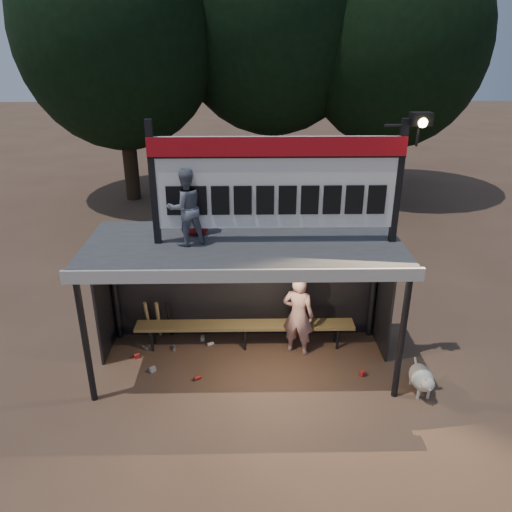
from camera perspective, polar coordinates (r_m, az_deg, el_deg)
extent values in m
plane|color=brown|center=(9.02, -1.25, -12.18)|extent=(80.00, 80.00, 0.00)
imported|color=silver|center=(8.92, 4.83, -6.76)|extent=(0.66, 0.54, 1.55)
imported|color=slate|center=(7.68, -8.06, 5.53)|extent=(0.72, 0.66, 1.20)
imported|color=maroon|center=(8.11, -7.01, 6.07)|extent=(0.56, 0.40, 1.07)
cube|color=#3D3D3F|center=(7.91, -1.39, 1.22)|extent=(5.00, 2.00, 0.12)
cube|color=silver|center=(7.00, -1.42, -2.27)|extent=(5.10, 0.06, 0.20)
cylinder|color=black|center=(8.04, -18.94, -9.12)|extent=(0.10, 0.10, 2.20)
cylinder|color=black|center=(8.00, 16.33, -8.89)|extent=(0.10, 0.10, 2.20)
cylinder|color=black|center=(9.54, -15.91, -3.32)|extent=(0.10, 0.10, 2.20)
cylinder|color=black|center=(9.51, 13.34, -3.11)|extent=(0.10, 0.10, 2.20)
cube|color=black|center=(9.30, -1.30, -3.04)|extent=(5.00, 0.04, 2.20)
cube|color=black|center=(9.22, -17.09, -4.44)|extent=(0.04, 1.00, 2.20)
cube|color=black|center=(9.19, 14.52, -4.22)|extent=(0.04, 1.00, 2.20)
cylinder|color=black|center=(8.88, -1.36, 3.02)|extent=(5.00, 0.06, 0.06)
cube|color=black|center=(7.71, -11.65, 8.08)|extent=(0.10, 0.10, 1.90)
cube|color=black|center=(7.92, 15.96, 8.06)|extent=(0.10, 0.10, 1.90)
cube|color=white|center=(7.60, 2.34, 8.31)|extent=(3.80, 0.08, 1.40)
cube|color=red|center=(7.42, 2.44, 12.38)|extent=(3.80, 0.04, 0.28)
cube|color=black|center=(7.45, 2.42, 11.24)|extent=(3.80, 0.02, 0.03)
cube|color=black|center=(7.68, -9.20, 6.25)|extent=(0.27, 0.03, 0.45)
cube|color=black|center=(7.64, -6.66, 6.31)|extent=(0.27, 0.03, 0.45)
cube|color=black|center=(7.62, -4.10, 6.35)|extent=(0.27, 0.03, 0.45)
cube|color=black|center=(7.61, -1.53, 6.37)|extent=(0.27, 0.03, 0.45)
cube|color=black|center=(7.61, 1.05, 6.39)|extent=(0.27, 0.03, 0.45)
cube|color=black|center=(7.63, 3.62, 6.39)|extent=(0.27, 0.03, 0.45)
cube|color=black|center=(7.67, 6.17, 6.38)|extent=(0.27, 0.03, 0.45)
cube|color=black|center=(7.72, 8.69, 6.36)|extent=(0.27, 0.03, 0.45)
cube|color=black|center=(7.78, 11.17, 6.33)|extent=(0.27, 0.03, 0.45)
cube|color=black|center=(7.86, 13.61, 6.28)|extent=(0.27, 0.03, 0.45)
cylinder|color=black|center=(7.74, 16.31, 14.14)|extent=(0.50, 0.04, 0.04)
cylinder|color=black|center=(7.84, 17.97, 12.93)|extent=(0.04, 0.04, 0.30)
cube|color=black|center=(7.75, 18.33, 14.67)|extent=(0.30, 0.22, 0.18)
sphere|color=#FFD88C|center=(7.67, 18.50, 14.26)|extent=(0.14, 0.14, 0.14)
cube|color=olive|center=(9.23, -1.27, -7.91)|extent=(4.00, 0.35, 0.06)
cylinder|color=black|center=(9.41, -11.81, -9.40)|extent=(0.05, 0.05, 0.45)
cylinder|color=black|center=(9.61, -11.57, -8.62)|extent=(0.05, 0.05, 0.45)
cylinder|color=black|center=(9.24, -1.26, -9.49)|extent=(0.05, 0.05, 0.45)
cylinder|color=black|center=(9.45, -1.26, -8.69)|extent=(0.05, 0.05, 0.45)
cylinder|color=black|center=(9.39, 9.31, -9.26)|extent=(0.05, 0.05, 0.45)
cylinder|color=black|center=(9.59, 9.07, -8.49)|extent=(0.05, 0.05, 0.45)
cylinder|color=#302215|center=(18.11, -14.32, 12.07)|extent=(0.50, 0.50, 3.74)
ellipsoid|color=black|center=(17.78, -15.59, 23.65)|extent=(6.46, 6.46, 7.48)
cylinder|color=#302215|center=(19.11, 1.83, 14.01)|extent=(0.50, 0.50, 4.18)
ellipsoid|color=black|center=(18.86, 2.01, 26.34)|extent=(7.22, 7.22, 8.36)
cylinder|color=black|center=(18.82, 14.51, 12.13)|extent=(0.50, 0.50, 3.52)
ellipsoid|color=black|center=(18.49, 15.67, 22.60)|extent=(6.08, 6.08, 7.04)
ellipsoid|color=silver|center=(8.67, 18.35, -13.04)|extent=(0.36, 0.58, 0.36)
sphere|color=silver|center=(8.41, 19.03, -13.66)|extent=(0.22, 0.22, 0.22)
cone|color=beige|center=(8.35, 19.23, -14.17)|extent=(0.10, 0.10, 0.10)
cone|color=beige|center=(8.32, 18.83, -13.22)|extent=(0.06, 0.06, 0.07)
cone|color=beige|center=(8.35, 19.50, -13.16)|extent=(0.06, 0.06, 0.07)
cylinder|color=beige|center=(8.62, 18.05, -14.74)|extent=(0.05, 0.05, 0.18)
cylinder|color=beige|center=(8.67, 19.08, -14.65)|extent=(0.05, 0.05, 0.18)
cylinder|color=beige|center=(8.88, 17.33, -13.33)|extent=(0.05, 0.05, 0.18)
cylinder|color=beige|center=(8.93, 18.33, -13.25)|extent=(0.05, 0.05, 0.18)
cylinder|color=white|center=(8.86, 17.80, -11.53)|extent=(0.04, 0.16, 0.14)
cylinder|color=olive|center=(9.65, -12.27, -7.10)|extent=(0.07, 0.27, 0.84)
cylinder|color=#A27F4B|center=(9.62, -11.09, -7.12)|extent=(0.09, 0.30, 0.83)
cylinder|color=black|center=(9.58, -9.90, -7.14)|extent=(0.08, 0.33, 0.83)
cube|color=#AF1F1E|center=(9.38, -13.45, -11.05)|extent=(0.12, 0.11, 0.08)
cylinder|color=silver|center=(9.48, -9.36, -10.31)|extent=(0.10, 0.13, 0.07)
cube|color=beige|center=(9.66, -6.13, -9.33)|extent=(0.07, 0.10, 0.08)
cylinder|color=#A91F1C|center=(8.69, -6.71, -13.65)|extent=(0.14, 0.12, 0.07)
cube|color=#A5A5AA|center=(8.99, -11.72, -12.57)|extent=(0.12, 0.12, 0.08)
cylinder|color=beige|center=(9.50, -5.23, -9.97)|extent=(0.14, 0.12, 0.07)
cube|color=red|center=(8.90, 12.05, -12.99)|extent=(0.12, 0.12, 0.08)
cylinder|color=silver|center=(9.59, -12.53, -10.15)|extent=(0.13, 0.13, 0.07)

